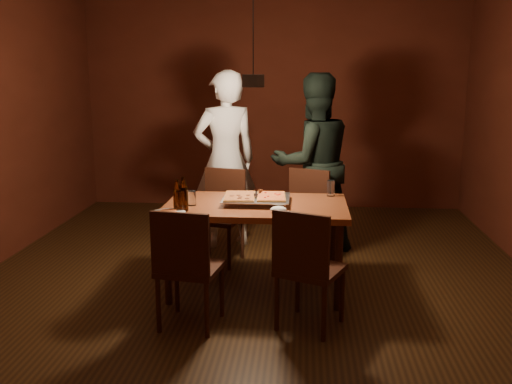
# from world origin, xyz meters

# --- Properties ---
(room_shell) EXTENTS (6.00, 6.00, 6.00)m
(room_shell) POSITION_xyz_m (0.00, 0.00, 1.40)
(room_shell) COLOR #39230F
(room_shell) RESTS_ON ground
(dining_table) EXTENTS (1.50, 0.90, 0.75)m
(dining_table) POSITION_xyz_m (0.03, -0.07, 0.68)
(dining_table) COLOR brown
(dining_table) RESTS_ON floor
(chair_far_left) EXTENTS (0.51, 0.51, 0.49)m
(chair_far_left) POSITION_xyz_m (-0.37, 0.68, 0.54)
(chair_far_left) COLOR #38190F
(chair_far_left) RESTS_ON floor
(chair_far_right) EXTENTS (0.55, 0.55, 0.49)m
(chair_far_right) POSITION_xyz_m (0.43, 0.71, 0.54)
(chair_far_right) COLOR #38190F
(chair_far_right) RESTS_ON floor
(chair_near_left) EXTENTS (0.48, 0.48, 0.49)m
(chair_near_left) POSITION_xyz_m (-0.40, -0.87, 0.54)
(chair_near_left) COLOR #38190F
(chair_near_left) RESTS_ON floor
(chair_near_right) EXTENTS (0.55, 0.55, 0.49)m
(chair_near_right) POSITION_xyz_m (0.45, -0.82, 0.54)
(chair_near_right) COLOR #38190F
(chair_near_right) RESTS_ON floor
(pizza_tray) EXTENTS (0.56, 0.46, 0.05)m
(pizza_tray) POSITION_xyz_m (0.03, -0.04, 0.77)
(pizza_tray) COLOR silver
(pizza_tray) RESTS_ON dining_table
(pizza_meat) EXTENTS (0.27, 0.41, 0.02)m
(pizza_meat) POSITION_xyz_m (-0.11, -0.04, 0.81)
(pizza_meat) COLOR maroon
(pizza_meat) RESTS_ON pizza_tray
(pizza_cheese) EXTENTS (0.26, 0.38, 0.02)m
(pizza_cheese) POSITION_xyz_m (0.15, -0.03, 0.81)
(pizza_cheese) COLOR gold
(pizza_cheese) RESTS_ON pizza_tray
(spatula) EXTENTS (0.12, 0.25, 0.04)m
(spatula) POSITION_xyz_m (0.03, -0.02, 0.81)
(spatula) COLOR silver
(spatula) RESTS_ON pizza_tray
(beer_bottle_a) EXTENTS (0.07, 0.07, 0.25)m
(beer_bottle_a) POSITION_xyz_m (-0.57, -0.34, 0.87)
(beer_bottle_a) COLOR black
(beer_bottle_a) RESTS_ON dining_table
(beer_bottle_b) EXTENTS (0.07, 0.07, 0.27)m
(beer_bottle_b) POSITION_xyz_m (-0.52, -0.36, 0.89)
(beer_bottle_b) COLOR black
(beer_bottle_b) RESTS_ON dining_table
(water_glass_left) EXTENTS (0.08, 0.08, 0.12)m
(water_glass_left) POSITION_xyz_m (-0.49, -0.17, 0.81)
(water_glass_left) COLOR silver
(water_glass_left) RESTS_ON dining_table
(water_glass_right) EXTENTS (0.07, 0.07, 0.14)m
(water_glass_right) POSITION_xyz_m (0.66, 0.28, 0.82)
(water_glass_right) COLOR silver
(water_glass_right) RESTS_ON dining_table
(plate_slice) EXTENTS (0.27, 0.27, 0.03)m
(plate_slice) POSITION_xyz_m (-0.62, -0.47, 0.76)
(plate_slice) COLOR white
(plate_slice) RESTS_ON dining_table
(napkin) EXTENTS (0.13, 0.10, 0.05)m
(napkin) POSITION_xyz_m (0.23, -0.36, 0.78)
(napkin) COLOR white
(napkin) RESTS_ON dining_table
(diner_white) EXTENTS (0.79, 0.68, 1.84)m
(diner_white) POSITION_xyz_m (-0.40, 1.16, 0.92)
(diner_white) COLOR white
(diner_white) RESTS_ON floor
(diner_dark) EXTENTS (1.07, 0.96, 1.81)m
(diner_dark) POSITION_xyz_m (0.51, 1.10, 0.90)
(diner_dark) COLOR black
(diner_dark) RESTS_ON floor
(pendant_lamp) EXTENTS (0.18, 0.18, 1.10)m
(pendant_lamp) POSITION_xyz_m (0.00, 0.00, 1.76)
(pendant_lamp) COLOR black
(pendant_lamp) RESTS_ON ceiling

